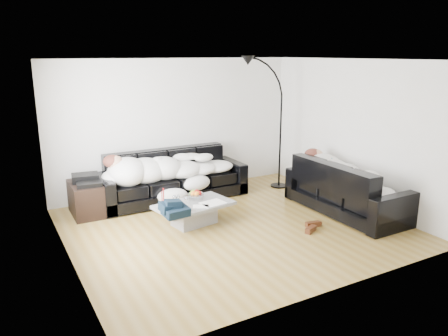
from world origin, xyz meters
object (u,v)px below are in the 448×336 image
coffee_table (194,214)px  shoes (312,227)px  sofa_back (173,176)px  stereo (87,179)px  fruit_bowl (196,194)px  sleeper_right (347,176)px  sofa_right (347,187)px  candle_right (164,196)px  wine_glass_a (178,199)px  floor_lamp (280,131)px  wine_glass_b (175,200)px  wine_glass_c (186,201)px  candle_left (162,198)px  av_cabinet (88,198)px  sleeper_back (173,166)px

coffee_table → shoes: size_ratio=2.97×
sofa_back → stereo: size_ratio=6.30×
fruit_bowl → sleeper_right: bearing=-21.5°
sofa_right → fruit_bowl: 2.61m
sofa_back → sofa_right: bearing=-41.9°
candle_right → wine_glass_a: bearing=-34.3°
candle_right → floor_lamp: size_ratio=0.11×
coffee_table → wine_glass_b: 0.41m
wine_glass_c → stereo: stereo is taller
stereo → candle_right: bearing=-39.4°
sofa_back → shoes: size_ratio=6.80×
sleeper_right → coffee_table: size_ratio=1.58×
shoes → stereo: 3.82m
sleeper_right → candle_left: 3.17m
wine_glass_b → candle_right: size_ratio=0.68×
wine_glass_b → floor_lamp: floor_lamp is taller
candle_left → av_cabinet: bearing=129.2°
wine_glass_c → stereo: size_ratio=0.35×
shoes → floor_lamp: 2.56m
shoes → floor_lamp: size_ratio=0.18×
stereo → floor_lamp: size_ratio=0.19×
coffee_table → shoes: bearing=-35.9°
sofa_back → sleeper_right: 3.18m
wine_glass_a → stereo: size_ratio=0.35×
sofa_right → sleeper_back: (-2.36, 2.07, 0.20)m
sleeper_back → stereo: (-1.58, 0.00, -0.03)m
sofa_right → wine_glass_c: bearing=74.8°
sleeper_back → candle_left: size_ratio=10.56×
av_cabinet → shoes: bearing=-38.9°
sofa_back → stereo: sofa_back is taller
sleeper_right → wine_glass_a: size_ratio=12.48×
sleeper_back → candle_left: sleeper_back is taller
coffee_table → sofa_right: bearing=-16.6°
wine_glass_b → sofa_right: bearing=-15.9°
sleeper_back → wine_glass_c: size_ratio=15.43×
sleeper_back → floor_lamp: floor_lamp is taller
sofa_back → shoes: sofa_back is taller
sleeper_back → wine_glass_b: bearing=-112.0°
wine_glass_b → stereo: (-1.08, 1.25, 0.18)m
sleeper_right → wine_glass_a: sleeper_right is taller
wine_glass_b → fruit_bowl: bearing=17.8°
floor_lamp → sofa_right: bearing=-61.5°
wine_glass_c → floor_lamp: (2.57, 1.05, 0.73)m
wine_glass_c → candle_left: 0.39m
sofa_right → fruit_bowl: size_ratio=8.83×
coffee_table → sleeper_right: bearing=-16.6°
coffee_table → candle_left: (-0.47, 0.18, 0.29)m
sleeper_back → coffee_table: (-0.20, -1.31, -0.48)m
av_cabinet → wine_glass_b: bearing=-48.5°
wine_glass_a → stereo: stereo is taller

